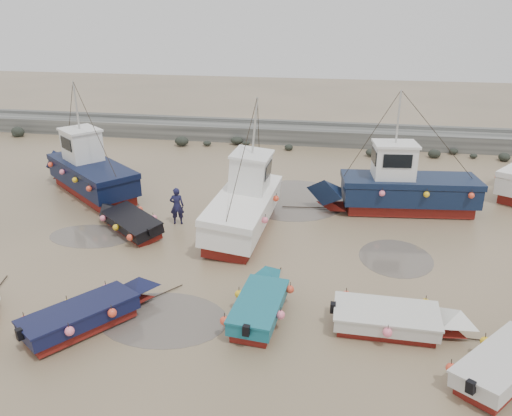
% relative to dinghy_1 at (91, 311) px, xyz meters
% --- Properties ---
extents(ground, '(120.00, 120.00, 0.00)m').
position_rel_dinghy_1_xyz_m(ground, '(4.82, 3.52, -0.55)').
color(ground, '#967F60').
rests_on(ground, ground).
extents(seawall, '(60.00, 4.92, 1.50)m').
position_rel_dinghy_1_xyz_m(seawall, '(4.87, 25.51, 0.08)').
color(seawall, slate).
rests_on(seawall, ground).
extents(puddle_a, '(4.55, 4.55, 0.01)m').
position_rel_dinghy_1_xyz_m(puddle_a, '(2.22, 0.77, -0.54)').
color(puddle_a, '#5B534B').
rests_on(puddle_a, ground).
extents(puddle_b, '(3.12, 3.12, 0.01)m').
position_rel_dinghy_1_xyz_m(puddle_b, '(10.47, 6.83, -0.54)').
color(puddle_b, '#5B534B').
rests_on(puddle_b, ground).
extents(puddle_c, '(3.97, 3.97, 0.01)m').
position_rel_dinghy_1_xyz_m(puddle_c, '(-3.44, 6.50, -0.54)').
color(puddle_c, '#5B534B').
rests_on(puddle_c, ground).
extents(puddle_d, '(5.88, 5.88, 0.01)m').
position_rel_dinghy_1_xyz_m(puddle_d, '(5.40, 13.05, -0.54)').
color(puddle_d, '#5B534B').
rests_on(puddle_d, ground).
extents(dinghy_1, '(4.20, 5.26, 1.43)m').
position_rel_dinghy_1_xyz_m(dinghy_1, '(0.00, 0.00, 0.00)').
color(dinghy_1, maroon).
rests_on(dinghy_1, ground).
extents(dinghy_2, '(2.14, 5.45, 1.43)m').
position_rel_dinghy_1_xyz_m(dinghy_2, '(5.51, 1.63, 0.01)').
color(dinghy_2, maroon).
rests_on(dinghy_2, ground).
extents(dinghy_3, '(4.38, 4.96, 1.43)m').
position_rel_dinghy_1_xyz_m(dinghy_3, '(13.19, -0.04, 0.00)').
color(dinghy_3, maroon).
rests_on(dinghy_3, ground).
extents(dinghy_4, '(4.96, 4.30, 1.43)m').
position_rel_dinghy_1_xyz_m(dinghy_4, '(-1.88, 7.52, 0.00)').
color(dinghy_4, maroon).
rests_on(dinghy_4, ground).
extents(dinghy_5, '(5.70, 2.08, 1.43)m').
position_rel_dinghy_1_xyz_m(dinghy_5, '(10.07, 1.44, 0.01)').
color(dinghy_5, maroon).
rests_on(dinghy_5, ground).
extents(cabin_boat_0, '(8.63, 7.35, 6.22)m').
position_rel_dinghy_1_xyz_m(cabin_boat_0, '(-6.39, 12.14, 0.79)').
color(cabin_boat_0, maroon).
rests_on(cabin_boat_0, ground).
extents(cabin_boat_1, '(3.04, 10.13, 6.22)m').
position_rel_dinghy_1_xyz_m(cabin_boat_1, '(3.42, 8.93, 0.79)').
color(cabin_boat_1, maroon).
rests_on(cabin_boat_1, ground).
extents(cabin_boat_2, '(10.07, 3.38, 6.22)m').
position_rel_dinghy_1_xyz_m(cabin_boat_2, '(10.82, 12.29, 0.80)').
color(cabin_boat_2, maroon).
rests_on(cabin_boat_2, ground).
extents(person, '(0.76, 0.58, 1.88)m').
position_rel_dinghy_1_xyz_m(person, '(0.12, 8.63, -0.55)').
color(person, '#171838').
rests_on(person, ground).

